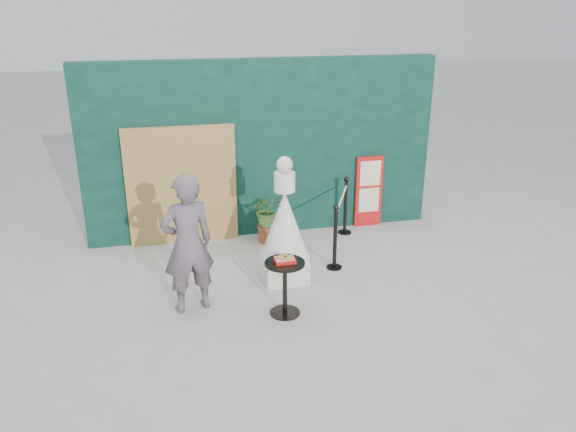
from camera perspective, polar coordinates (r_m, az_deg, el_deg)
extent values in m
plane|color=#ADAAA5|center=(7.38, 2.14, -10.57)|extent=(60.00, 60.00, 0.00)
cube|color=black|center=(9.65, -2.63, 6.84)|extent=(6.00, 0.30, 3.00)
cube|color=tan|center=(9.45, -10.73, 3.01)|extent=(1.80, 0.08, 2.00)
imported|color=#655761|center=(7.33, -10.16, -2.84)|extent=(0.78, 0.61, 1.88)
cube|color=red|center=(10.22, 8.19, 2.48)|extent=(0.50, 0.06, 1.30)
cube|color=beige|center=(10.08, 8.36, 4.31)|extent=(0.38, 0.02, 0.45)
cube|color=beige|center=(10.24, 8.22, 1.63)|extent=(0.38, 0.02, 0.45)
cube|color=red|center=(10.36, 8.12, -0.20)|extent=(0.38, 0.02, 0.18)
cube|color=white|center=(8.33, -0.34, -5.30)|extent=(0.63, 0.63, 0.34)
cone|color=white|center=(8.05, -0.35, -0.94)|extent=(0.73, 0.73, 1.03)
cylinder|color=white|center=(7.83, -0.36, 3.47)|extent=(0.30, 0.30, 0.27)
sphere|color=silver|center=(7.75, -0.36, 5.24)|extent=(0.23, 0.23, 0.23)
cylinder|color=black|center=(7.52, -0.31, -9.79)|extent=(0.40, 0.40, 0.02)
cylinder|color=black|center=(7.35, -0.32, -7.44)|extent=(0.06, 0.06, 0.72)
cylinder|color=black|center=(7.18, -0.32, -4.81)|extent=(0.52, 0.52, 0.03)
cube|color=red|center=(7.16, -0.32, -4.52)|extent=(0.26, 0.19, 0.05)
cube|color=red|center=(7.15, -0.32, -4.33)|extent=(0.24, 0.17, 0.00)
cube|color=#BD9345|center=(7.14, -0.66, -4.21)|extent=(0.15, 0.14, 0.02)
cube|color=gold|center=(7.14, 0.10, -4.24)|extent=(0.13, 0.13, 0.02)
cone|color=#E9EE3E|center=(7.18, -0.26, -3.91)|extent=(0.06, 0.06, 0.06)
cylinder|color=brown|center=(9.59, -2.10, -1.91)|extent=(0.31, 0.31, 0.26)
cylinder|color=brown|center=(9.53, -2.11, -1.08)|extent=(0.34, 0.34, 0.04)
imported|color=#3A5E28|center=(9.42, -2.13, 0.64)|extent=(0.51, 0.44, 0.57)
cylinder|color=black|center=(8.74, 4.71, -5.20)|extent=(0.24, 0.24, 0.02)
cylinder|color=black|center=(8.55, 4.80, -2.38)|extent=(0.06, 0.06, 0.96)
sphere|color=black|center=(8.36, 4.91, 0.83)|extent=(0.09, 0.09, 0.09)
cylinder|color=black|center=(10.04, 5.76, -1.65)|extent=(0.24, 0.24, 0.02)
cylinder|color=black|center=(9.87, 5.86, 0.87)|extent=(0.06, 0.06, 0.96)
sphere|color=black|center=(9.71, 5.97, 3.69)|extent=(0.09, 0.09, 0.09)
cylinder|color=white|center=(9.06, 5.45, 1.71)|extent=(0.63, 1.31, 0.03)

